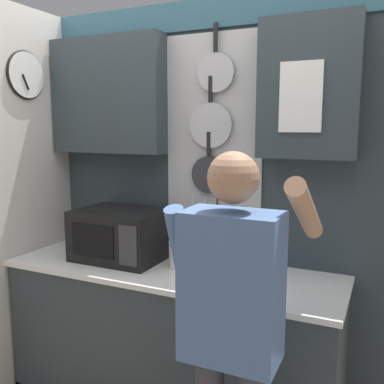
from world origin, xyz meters
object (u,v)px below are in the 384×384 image
Objects in this scene: knife_block at (235,259)px; utensil_crock at (179,252)px; person at (232,318)px; microwave at (121,234)px.

utensil_crock reaches higher than knife_block.
knife_block is 0.16× the size of person.
microwave is at bearing -179.75° from utensil_crock.
microwave reaches higher than knife_block.
microwave is 1.54× the size of utensil_crock.
utensil_crock is (-0.35, 0.00, -0.00)m from knife_block.
microwave is at bearing 146.50° from person.
knife_block is at bearing -0.22° from utensil_crock.
knife_block is 0.35m from utensil_crock.
utensil_crock is at bearing 0.25° from microwave.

